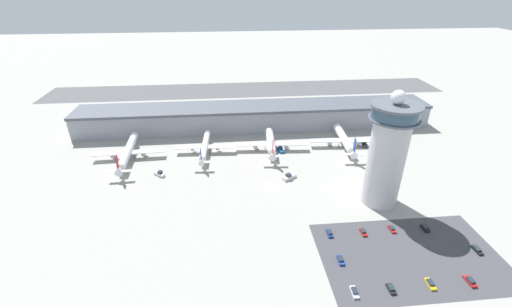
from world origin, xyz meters
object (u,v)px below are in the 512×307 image
object	(u,v)px
airplane_gate_bravo	(205,147)
service_truck_water	(364,144)
car_red_hatchback	(470,281)
car_navy_sedan	(430,284)
car_grey_coupe	(363,232)
airplane_gate_charlie	(271,144)
control_tower	(387,152)
car_green_van	(392,229)
car_black_suv	(425,228)
car_yellow_taxi	(477,250)
service_truck_baggage	(281,150)
airplane_gate_delta	(345,140)
service_truck_fuel	(160,174)
car_blue_compact	(329,233)
car_silver_sedan	(391,289)
airplane_gate_alpha	(128,152)
car_maroon_suv	(354,292)
service_truck_catering	(289,177)
car_white_wagon	(341,260)

from	to	relation	value
airplane_gate_bravo	service_truck_water	xyz separation A→B (m)	(92.01, 1.24, -3.17)
airplane_gate_bravo	car_red_hatchback	bearing A→B (deg)	-48.24
car_navy_sedan	car_grey_coupe	bearing A→B (deg)	115.23
airplane_gate_charlie	car_grey_coupe	bearing A→B (deg)	-70.20
control_tower	car_green_van	world-z (taller)	control_tower
car_black_suv	car_yellow_taxi	size ratio (longest dim) A/B	0.91
airplane_gate_charlie	service_truck_baggage	bearing A→B (deg)	-14.32
airplane_gate_bravo	car_red_hatchback	xyz separation A→B (m)	(88.65, -99.29, -3.62)
airplane_gate_charlie	service_truck_baggage	size ratio (longest dim) A/B	6.61
airplane_gate_delta	car_navy_sedan	distance (m)	99.76
car_navy_sedan	car_green_van	distance (m)	26.90
car_red_hatchback	car_yellow_taxi	size ratio (longest dim) A/B	1.00
service_truck_fuel	service_truck_water	xyz separation A→B (m)	(113.74, 22.90, 0.12)
control_tower	car_navy_sedan	xyz separation A→B (m)	(-2.23, -46.34, -23.61)
airplane_gate_delta	car_blue_compact	distance (m)	78.80
car_navy_sedan	car_silver_sedan	xyz separation A→B (m)	(-13.43, -0.68, -0.01)
control_tower	service_truck_baggage	bearing A→B (deg)	124.62
airplane_gate_delta	car_black_suv	size ratio (longest dim) A/B	9.12
service_truck_baggage	control_tower	bearing A→B (deg)	-55.38
car_silver_sedan	car_yellow_taxi	distance (m)	40.90
car_red_hatchback	car_yellow_taxi	bearing A→B (deg)	48.24
car_silver_sedan	car_green_van	world-z (taller)	car_green_van
airplane_gate_bravo	car_blue_compact	size ratio (longest dim) A/B	8.36
car_green_van	car_silver_sedan	bearing A→B (deg)	-115.25
airplane_gate_alpha	service_truck_water	xyz separation A→B (m)	(132.92, 4.32, -3.27)
service_truck_baggage	car_silver_sedan	size ratio (longest dim) A/B	1.51
car_blue_compact	car_silver_sedan	size ratio (longest dim) A/B	1.10
car_red_hatchback	car_blue_compact	bearing A→B (deg)	145.14
airplane_gate_charlie	airplane_gate_bravo	bearing A→B (deg)	179.78
car_red_hatchback	car_yellow_taxi	xyz separation A→B (m)	(11.81, 13.23, -0.08)
car_navy_sedan	car_yellow_taxi	bearing A→B (deg)	27.30
airplane_gate_delta	car_maroon_suv	size ratio (longest dim) A/B	8.50
service_truck_baggage	car_grey_coupe	world-z (taller)	service_truck_baggage
car_navy_sedan	service_truck_water	bearing A→B (deg)	80.56
control_tower	car_green_van	xyz separation A→B (m)	(-2.65, -19.45, -23.61)
service_truck_catering	car_black_suv	bearing A→B (deg)	-42.42
car_silver_sedan	car_grey_coupe	bearing A→B (deg)	87.59
service_truck_fuel	car_white_wagon	world-z (taller)	service_truck_fuel
service_truck_fuel	car_grey_coupe	xyz separation A→B (m)	(84.78, -51.27, -0.34)
car_maroon_suv	car_grey_coupe	bearing A→B (deg)	64.01
car_blue_compact	airplane_gate_charlie	bearing A→B (deg)	100.25
service_truck_baggage	car_blue_compact	world-z (taller)	service_truck_baggage
car_yellow_taxi	car_black_suv	bearing A→B (deg)	133.30
service_truck_baggage	car_silver_sedan	bearing A→B (deg)	-78.67
airplane_gate_delta	car_red_hatchback	distance (m)	100.32
control_tower	service_truck_fuel	distance (m)	106.59
car_black_suv	car_silver_sedan	size ratio (longest dim) A/B	1.07
service_truck_baggage	car_silver_sedan	world-z (taller)	service_truck_baggage
car_black_suv	car_grey_coupe	world-z (taller)	car_black_suv
service_truck_water	car_white_wagon	distance (m)	97.13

